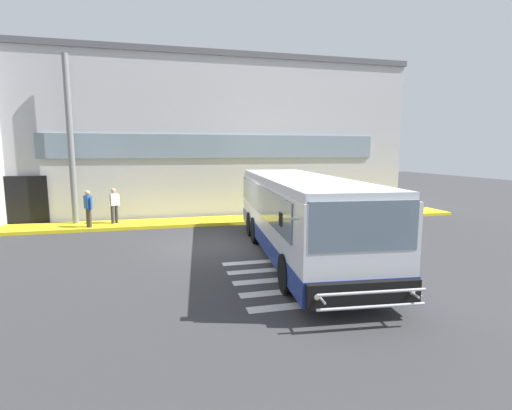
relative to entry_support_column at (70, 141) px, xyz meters
name	(u,v)px	position (x,y,z in m)	size (l,w,h in m)	color
ground_plane	(218,246)	(6.05, -5.40, -4.04)	(80.00, 90.00, 0.02)	#353538
bay_paint_stripes	(309,277)	(8.05, -9.60, -4.03)	(4.40, 3.96, 0.01)	silver
terminal_building	(181,139)	(5.35, 6.25, 0.29)	(25.25, 13.80, 8.65)	#B7B7BC
boarding_curb	(204,221)	(6.05, -0.60, -3.96)	(27.45, 2.00, 0.15)	yellow
entry_support_column	(70,141)	(0.00, 0.00, 0.00)	(0.28, 0.28, 7.76)	slate
bus_main_foreground	(299,217)	(8.54, -7.35, -2.70)	(3.94, 11.01, 2.70)	silver
passenger_near_column	(88,207)	(0.80, -1.18, -2.95)	(0.40, 0.49, 1.68)	#4C4233
passenger_by_doorway	(114,204)	(1.81, -0.48, -2.95)	(0.50, 0.40, 1.68)	#2D2D33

